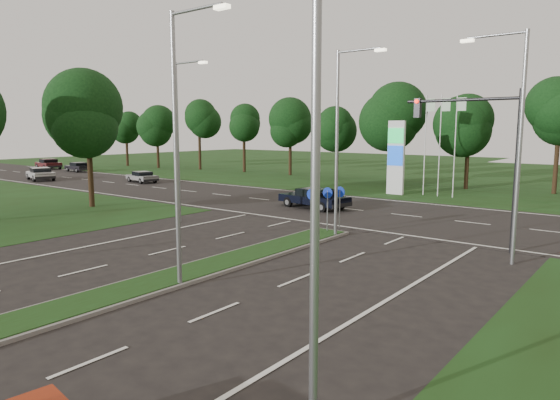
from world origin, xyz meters
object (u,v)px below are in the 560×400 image
Objects in this scene: far_car_c at (78,167)px; navy_sedan at (314,198)px; far_car_b at (40,173)px; far_car_d at (48,164)px; far_car_a at (142,177)px.

navy_sedan is at bearing -93.65° from far_car_c.
far_car_b is (-33.20, -2.14, -0.00)m from navy_sedan.
navy_sedan is at bearing -87.42° from far_car_d.
navy_sedan is at bearing -70.99° from far_car_b.
far_car_b is 1.18× the size of far_car_c.
far_car_d is at bearing 91.55° from navy_sedan.
far_car_d reaches higher than navy_sedan.
navy_sedan is 23.14m from far_car_a.
far_car_a is 11.50m from far_car_b.
far_car_d is at bearing 93.81° from far_car_a.
far_car_a is 0.82× the size of far_car_d.
far_car_b is 0.99× the size of far_car_d.
far_car_c is 7.15m from far_car_d.
far_car_d is (-13.97, 8.04, 0.02)m from far_car_b.
far_car_a is (-22.93, 3.05, -0.12)m from navy_sedan.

